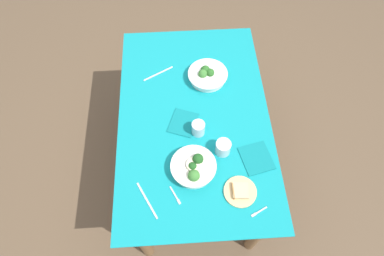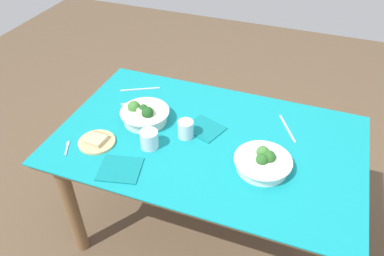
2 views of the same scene
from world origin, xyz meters
TOP-DOWN VIEW (x-y plane):
  - ground_plane at (0.00, 0.00)m, footprint 6.00×6.00m
  - dining_table at (0.00, 0.00)m, footprint 1.43×0.89m
  - broccoli_bowl_far at (-0.28, 0.10)m, footprint 0.25×0.25m
  - broccoli_bowl_near at (0.34, -0.02)m, footprint 0.24×0.24m
  - bread_side_plate at (0.48, 0.21)m, footprint 0.17×0.17m
  - water_glass_center at (0.11, 0.02)m, footprint 0.08×0.08m
  - water_glass_side at (0.24, 0.14)m, footprint 0.08×0.08m
  - fork_by_far_bowl at (0.59, 0.28)m, footprint 0.05×0.09m
  - fork_by_near_bowl at (0.48, -0.13)m, footprint 0.10×0.06m
  - table_knife_left at (0.49, -0.27)m, footprint 0.20×0.11m
  - table_knife_right at (-0.34, -0.21)m, footprint 0.11×0.19m
  - napkin_folded_upper at (0.29, 0.32)m, footprint 0.21×0.19m
  - napkin_folded_lower at (0.04, -0.07)m, footprint 0.21×0.19m

SIDE VIEW (x-z plane):
  - ground_plane at x=0.00m, z-range 0.00..0.00m
  - dining_table at x=0.00m, z-range 0.24..0.95m
  - table_knife_left at x=0.49m, z-range 0.70..0.71m
  - table_knife_right at x=-0.34m, z-range 0.70..0.71m
  - fork_by_far_bowl at x=0.59m, z-range 0.70..0.71m
  - fork_by_near_bowl at x=0.48m, z-range 0.70..0.71m
  - napkin_folded_upper at x=0.29m, z-range 0.70..0.71m
  - napkin_folded_lower at x=0.04m, z-range 0.70..0.71m
  - bread_side_plate at x=0.48m, z-range 0.70..0.73m
  - broccoli_bowl_far at x=-0.28m, z-range 0.69..0.78m
  - broccoli_bowl_near at x=0.34m, z-range 0.69..0.79m
  - water_glass_side at x=0.24m, z-range 0.70..0.79m
  - water_glass_center at x=0.11m, z-range 0.70..0.79m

